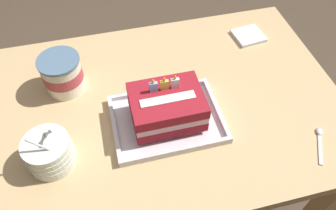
# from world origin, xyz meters

# --- Properties ---
(ground_plane) EXTENTS (8.00, 8.00, 0.00)m
(ground_plane) POSITION_xyz_m (0.00, 0.00, 0.00)
(ground_plane) COLOR #4C3D2D
(dining_table) EXTENTS (1.08, 0.77, 0.74)m
(dining_table) POSITION_xyz_m (0.00, 0.00, 0.63)
(dining_table) COLOR tan
(dining_table) RESTS_ON ground_plane
(foil_tray) EXTENTS (0.32, 0.24, 0.02)m
(foil_tray) POSITION_xyz_m (-0.02, -0.07, 0.74)
(foil_tray) COLOR silver
(foil_tray) RESTS_ON dining_table
(birthday_cake) EXTENTS (0.20, 0.15, 0.14)m
(birthday_cake) POSITION_xyz_m (-0.02, -0.07, 0.81)
(birthday_cake) COLOR maroon
(birthday_cake) RESTS_ON foil_tray
(bowl_stack) EXTENTS (0.13, 0.13, 0.14)m
(bowl_stack) POSITION_xyz_m (-0.35, -0.12, 0.78)
(bowl_stack) COLOR silver
(bowl_stack) RESTS_ON dining_table
(ice_cream_tub) EXTENTS (0.13, 0.13, 0.12)m
(ice_cream_tub) POSITION_xyz_m (-0.30, 0.14, 0.80)
(ice_cream_tub) COLOR silver
(ice_cream_tub) RESTS_ON dining_table
(serving_spoon_near_tray) EXTENTS (0.07, 0.12, 0.01)m
(serving_spoon_near_tray) POSITION_xyz_m (0.38, -0.24, 0.74)
(serving_spoon_near_tray) COLOR silver
(serving_spoon_near_tray) RESTS_ON dining_table
(napkin_pile) EXTENTS (0.11, 0.11, 0.01)m
(napkin_pile) POSITION_xyz_m (0.36, 0.23, 0.74)
(napkin_pile) COLOR white
(napkin_pile) RESTS_ON dining_table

